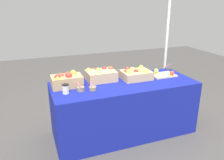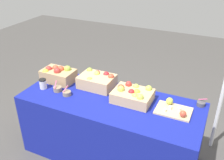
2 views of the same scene
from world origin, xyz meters
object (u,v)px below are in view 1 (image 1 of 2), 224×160
object	(u,v)px
sample_bowl_mid	(93,88)
sample_bowl_far	(81,89)
sample_bowl_near	(168,69)
apple_crate_left	(67,80)
apple_crate_middle	(101,75)
apple_crate_right	(136,74)
coffee_cup	(66,89)
cutting_board_front	(163,74)
tent_pole	(166,51)

from	to	relation	value
sample_bowl_mid	sample_bowl_far	world-z (taller)	sample_bowl_far
sample_bowl_near	sample_bowl_far	xyz separation A→B (m)	(-1.47, -0.37, 0.00)
apple_crate_left	sample_bowl_near	distance (m)	1.61
apple_crate_middle	sample_bowl_far	size ratio (longest dim) A/B	3.61
apple_crate_middle	sample_bowl_far	xyz separation A→B (m)	(-0.35, -0.27, -0.05)
apple_crate_right	sample_bowl_far	size ratio (longest dim) A/B	3.71
apple_crate_left	apple_crate_right	world-z (taller)	apple_crate_left
sample_bowl_near	coffee_cup	distance (m)	1.70
cutting_board_front	sample_bowl_mid	bearing A→B (deg)	-170.38
apple_crate_middle	sample_bowl_mid	size ratio (longest dim) A/B	3.89
sample_bowl_far	tent_pole	bearing A→B (deg)	23.69
apple_crate_left	sample_bowl_far	distance (m)	0.25
tent_pole	apple_crate_right	bearing A→B (deg)	-146.38
sample_bowl_far	cutting_board_front	bearing A→B (deg)	7.22
cutting_board_front	tent_pole	world-z (taller)	tent_pole
coffee_cup	sample_bowl_mid	bearing A→B (deg)	-2.13
apple_crate_middle	apple_crate_right	world-z (taller)	apple_crate_middle
coffee_cup	tent_pole	bearing A→B (deg)	22.05
apple_crate_middle	apple_crate_right	distance (m)	0.48
apple_crate_left	cutting_board_front	bearing A→B (deg)	-1.89
sample_bowl_mid	tent_pole	xyz separation A→B (m)	(1.51, 0.75, 0.20)
sample_bowl_near	sample_bowl_far	world-z (taller)	sample_bowl_far
tent_pole	apple_crate_middle	bearing A→B (deg)	-160.99
apple_crate_right	coffee_cup	world-z (taller)	apple_crate_right
sample_bowl_near	tent_pole	world-z (taller)	tent_pole
apple_crate_right	tent_pole	distance (m)	1.02
apple_crate_middle	sample_bowl_mid	xyz separation A→B (m)	(-0.21, -0.30, -0.05)
cutting_board_front	coffee_cup	bearing A→B (deg)	-172.99
coffee_cup	apple_crate_middle	bearing A→B (deg)	29.03
apple_crate_right	tent_pole	bearing A→B (deg)	33.62
sample_bowl_near	sample_bowl_mid	bearing A→B (deg)	-163.20
apple_crate_right	sample_bowl_near	distance (m)	0.69
apple_crate_middle	coffee_cup	distance (m)	0.60
cutting_board_front	tent_pole	size ratio (longest dim) A/B	0.18
cutting_board_front	coffee_cup	xyz separation A→B (m)	(-1.43, -0.18, 0.04)
apple_crate_right	sample_bowl_near	size ratio (longest dim) A/B	3.94
apple_crate_middle	coffee_cup	size ratio (longest dim) A/B	3.38
apple_crate_middle	coffee_cup	world-z (taller)	apple_crate_middle
tent_pole	sample_bowl_far	bearing A→B (deg)	-156.31
apple_crate_left	sample_bowl_near	xyz separation A→B (m)	(1.60, 0.17, -0.06)
apple_crate_left	sample_bowl_mid	world-z (taller)	apple_crate_left
apple_crate_left	apple_crate_right	bearing A→B (deg)	-2.20
apple_crate_left	sample_bowl_near	size ratio (longest dim) A/B	3.74
sample_bowl_near	tent_pole	size ratio (longest dim) A/B	0.05
sample_bowl_far	apple_crate_middle	bearing A→B (deg)	38.48
apple_crate_middle	apple_crate_right	size ratio (longest dim) A/B	0.97
apple_crate_right	sample_bowl_far	distance (m)	0.83
sample_bowl_mid	tent_pole	bearing A→B (deg)	26.52
cutting_board_front	sample_bowl_mid	xyz separation A→B (m)	(-1.11, -0.19, 0.00)
apple_crate_middle	apple_crate_right	bearing A→B (deg)	-12.97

